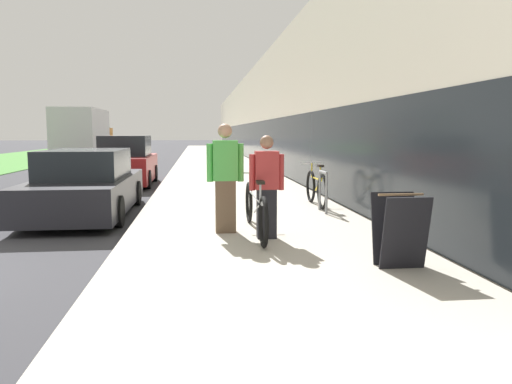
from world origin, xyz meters
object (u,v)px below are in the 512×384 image
(cruiser_bike_nearest, at_px, (316,188))
(vintage_roadster_curbside, at_px, (126,163))
(bike_rack_hoop, at_px, (323,187))
(moving_truck, at_px, (84,137))
(person_bystander, at_px, (225,178))
(parked_sedan_curbside, at_px, (86,186))
(person_rider, at_px, (267,187))
(sandwich_board_sign, at_px, (400,230))
(tandem_bicycle, at_px, (255,209))

(cruiser_bike_nearest, relative_size, vintage_roadster_curbside, 0.45)
(bike_rack_hoop, height_order, moving_truck, moving_truck)
(person_bystander, xyz_separation_m, bike_rack_hoop, (2.10, 1.86, -0.37))
(bike_rack_hoop, bearing_deg, person_bystander, -138.50)
(bike_rack_hoop, xyz_separation_m, parked_sedan_curbside, (-4.91, 1.01, -0.02))
(bike_rack_hoop, relative_size, cruiser_bike_nearest, 0.46)
(moving_truck, bearing_deg, person_bystander, -71.90)
(person_rider, relative_size, sandwich_board_sign, 1.75)
(bike_rack_hoop, relative_size, sandwich_board_sign, 0.94)
(vintage_roadster_curbside, bearing_deg, parked_sedan_curbside, -89.73)
(sandwich_board_sign, bearing_deg, parked_sedan_curbside, 132.54)
(cruiser_bike_nearest, distance_m, parked_sedan_curbside, 4.98)
(person_rider, distance_m, parked_sedan_curbside, 4.83)
(tandem_bicycle, relative_size, person_bystander, 1.57)
(person_bystander, relative_size, sandwich_board_sign, 1.96)
(sandwich_board_sign, relative_size, vintage_roadster_curbside, 0.22)
(parked_sedan_curbside, distance_m, moving_truck, 17.97)
(person_rider, relative_size, cruiser_bike_nearest, 0.86)
(bike_rack_hoop, bearing_deg, sandwich_board_sign, -91.62)
(sandwich_board_sign, relative_size, parked_sedan_curbside, 0.19)
(person_rider, bearing_deg, bike_rack_hoop, 57.93)
(bike_rack_hoop, xyz_separation_m, cruiser_bike_nearest, (0.07, 0.89, -0.12))
(tandem_bicycle, relative_size, bike_rack_hoop, 3.27)
(person_bystander, relative_size, cruiser_bike_nearest, 0.96)
(tandem_bicycle, height_order, person_rider, person_rider)
(person_bystander, relative_size, moving_truck, 0.27)
(person_rider, bearing_deg, tandem_bicycle, 110.47)
(tandem_bicycle, bearing_deg, vintage_roadster_curbside, 109.68)
(bike_rack_hoop, distance_m, moving_truck, 20.53)
(person_rider, height_order, cruiser_bike_nearest, person_rider)
(sandwich_board_sign, distance_m, moving_truck, 24.35)
(tandem_bicycle, xyz_separation_m, parked_sedan_curbside, (-3.28, 3.05, 0.10))
(vintage_roadster_curbside, bearing_deg, tandem_bicycle, -70.32)
(person_rider, xyz_separation_m, sandwich_board_sign, (1.38, -1.82, -0.34))
(person_rider, bearing_deg, person_bystander, 138.66)
(person_bystander, xyz_separation_m, cruiser_bike_nearest, (2.17, 2.75, -0.49))
(tandem_bicycle, xyz_separation_m, moving_truck, (-7.14, 20.57, 0.97))
(person_rider, height_order, parked_sedan_curbside, person_rider)
(tandem_bicycle, bearing_deg, parked_sedan_curbside, 137.12)
(person_rider, height_order, moving_truck, moving_truck)
(cruiser_bike_nearest, bearing_deg, person_rider, -115.59)
(tandem_bicycle, bearing_deg, moving_truck, 109.14)
(parked_sedan_curbside, relative_size, moving_truck, 0.73)
(tandem_bicycle, height_order, sandwich_board_sign, tandem_bicycle)
(tandem_bicycle, relative_size, parked_sedan_curbside, 0.58)
(vintage_roadster_curbside, relative_size, moving_truck, 0.64)
(vintage_roadster_curbside, bearing_deg, moving_truck, 108.69)
(tandem_bicycle, distance_m, person_bystander, 0.70)
(person_bystander, xyz_separation_m, parked_sedan_curbside, (-2.81, 2.87, -0.39))
(sandwich_board_sign, xyz_separation_m, parked_sedan_curbside, (-4.79, 5.22, 0.04))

